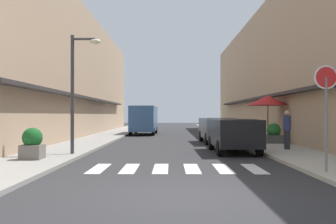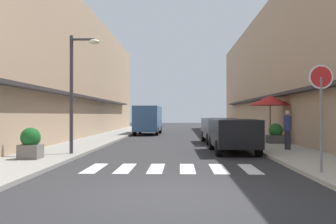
{
  "view_description": "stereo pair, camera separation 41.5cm",
  "coord_description": "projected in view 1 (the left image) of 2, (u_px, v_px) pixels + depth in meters",
  "views": [
    {
      "loc": [
        -0.17,
        -8.02,
        1.66
      ],
      "look_at": [
        -0.3,
        9.78,
        1.78
      ],
      "focal_mm": 41.3,
      "sensor_mm": 36.0,
      "label": 1
    },
    {
      "loc": [
        0.25,
        -8.01,
        1.66
      ],
      "look_at": [
        -0.3,
        9.78,
        1.78
      ],
      "focal_mm": 41.3,
      "sensor_mm": 36.0,
      "label": 2
    }
  ],
  "objects": [
    {
      "name": "ground_plane",
      "position": [
        173.0,
        139.0,
        26.5
      ],
      "size": [
        101.7,
        101.7,
        0.0
      ],
      "primitive_type": "plane",
      "color": "#2B2B2D"
    },
    {
      "name": "sidewalk_left",
      "position": [
        102.0,
        138.0,
        26.54
      ],
      "size": [
        2.62,
        64.72,
        0.12
      ],
      "primitive_type": "cube",
      "color": "gray",
      "rests_on": "ground_plane"
    },
    {
      "name": "sidewalk_right",
      "position": [
        245.0,
        138.0,
        26.46
      ],
      "size": [
        2.62,
        64.72,
        0.12
      ],
      "primitive_type": "cube",
      "color": "#ADA899",
      "rests_on": "ground_plane"
    },
    {
      "name": "building_row_left",
      "position": [
        53.0,
        73.0,
        27.91
      ],
      "size": [
        5.5,
        43.61,
        9.33
      ],
      "color": "tan",
      "rests_on": "ground_plane"
    },
    {
      "name": "building_row_right",
      "position": [
        294.0,
        73.0,
        27.78
      ],
      "size": [
        5.5,
        43.61,
        9.35
      ],
      "color": "tan",
      "rests_on": "ground_plane"
    },
    {
      "name": "crosswalk",
      "position": [
        176.0,
        169.0,
        11.79
      ],
      "size": [
        5.2,
        2.2,
        0.01
      ],
      "color": "silver",
      "rests_on": "ground_plane"
    },
    {
      "name": "parked_car_near",
      "position": [
        233.0,
        132.0,
        16.73
      ],
      "size": [
        1.87,
        4.25,
        1.47
      ],
      "color": "black",
      "rests_on": "ground_plane"
    },
    {
      "name": "parked_car_mid",
      "position": [
        218.0,
        127.0,
        22.39
      ],
      "size": [
        1.94,
        4.27,
        1.47
      ],
      "color": "#4C5156",
      "rests_on": "ground_plane"
    },
    {
      "name": "delivery_van",
      "position": [
        144.0,
        118.0,
        32.06
      ],
      "size": [
        2.1,
        5.44,
        2.37
      ],
      "color": "#33598C",
      "rests_on": "ground_plane"
    },
    {
      "name": "round_street_sign",
      "position": [
        326.0,
        90.0,
        10.38
      ],
      "size": [
        0.65,
        0.07,
        2.87
      ],
      "color": "slate",
      "rests_on": "sidewalk_right"
    },
    {
      "name": "street_lamp",
      "position": [
        78.0,
        80.0,
        15.2
      ],
      "size": [
        1.19,
        0.28,
        4.67
      ],
      "color": "#38383D",
      "rests_on": "sidewalk_left"
    },
    {
      "name": "cafe_umbrella",
      "position": [
        268.0,
        101.0,
        21.72
      ],
      "size": [
        2.36,
        2.36,
        2.61
      ],
      "color": "#262626",
      "rests_on": "sidewalk_right"
    },
    {
      "name": "planter_corner",
      "position": [
        32.0,
        144.0,
        13.33
      ],
      "size": [
        0.71,
        0.71,
        1.09
      ],
      "color": "slate",
      "rests_on": "sidewalk_left"
    },
    {
      "name": "planter_midblock",
      "position": [
        274.0,
        134.0,
        20.88
      ],
      "size": [
        0.89,
        0.89,
        1.07
      ],
      "color": "#4C4C4C",
      "rests_on": "sidewalk_right"
    },
    {
      "name": "pedestrian_walking_near",
      "position": [
        287.0,
        129.0,
        17.1
      ],
      "size": [
        0.34,
        0.34,
        1.72
      ],
      "rotation": [
        0.0,
        0.0,
        0.81
      ],
      "color": "#282B33",
      "rests_on": "sidewalk_right"
    }
  ]
}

